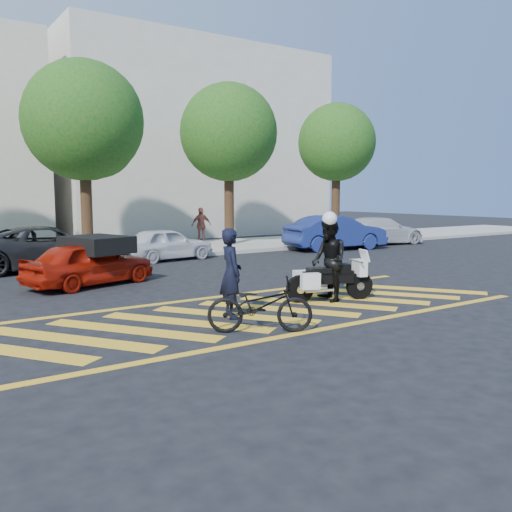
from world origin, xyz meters
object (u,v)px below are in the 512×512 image
parked_right (336,233)px  parked_far_right (380,231)px  officer_bike (231,273)px  police_motorcycle (329,279)px  red_convertible (90,263)px  parked_mid_left (49,248)px  parked_mid_right (166,244)px  bicycle (260,305)px  officer_moto (329,260)px

parked_right → parked_far_right: 3.58m
officer_bike → parked_far_right: (14.17, 9.34, -0.24)m
police_motorcycle → red_convertible: (-3.99, 5.18, 0.10)m
parked_far_right → parked_mid_left: bearing=96.0°
parked_mid_right → parked_right: 7.85m
officer_bike → police_motorcycle: (2.77, 0.18, -0.39)m
bicycle → parked_mid_left: size_ratio=0.37×
police_motorcycle → officer_bike: bearing=-158.7°
parked_mid_right → officer_bike: bearing=155.9°
police_motorcycle → officer_moto: bearing=-129.5°
police_motorcycle → parked_far_right: parked_far_right is taller
parked_right → bicycle: bearing=140.1°
officer_moto → parked_right: size_ratio=0.42×
bicycle → parked_right: (10.83, 9.97, 0.26)m
red_convertible → parked_mid_left: (-0.12, 3.97, 0.10)m
bicycle → parked_right: bearing=-15.8°
officer_moto → red_convertible: size_ratio=0.54×
bicycle → police_motorcycle: (2.94, 1.47, 0.02)m
red_convertible → parked_right: (11.88, 3.31, 0.15)m
police_motorcycle → red_convertible: bearing=145.0°
parked_right → officer_moto: bearing=144.6°
bicycle → parked_far_right: (14.35, 10.63, 0.17)m
red_convertible → parked_mid_left: size_ratio=0.70×
red_convertible → parked_mid_right: bearing=-63.4°
parked_mid_right → parked_far_right: (11.34, 0.00, 0.05)m
officer_moto → parked_mid_right: size_ratio=0.54×
parked_mid_right → officer_moto: bearing=172.3°
police_motorcycle → parked_mid_right: size_ratio=0.58×
bicycle → parked_right: 14.72m
parked_mid_right → police_motorcycle: bearing=172.4°
police_motorcycle → parked_far_right: bearing=56.2°
police_motorcycle → parked_mid_right: bearing=107.0°
officer_moto → parked_mid_right: (0.09, 9.17, -0.35)m
parked_far_right → bicycle: bearing=132.5°
parked_mid_left → officer_bike: bearing=-171.1°
officer_bike → parked_far_right: size_ratio=0.40×
red_convertible → officer_bike: bearing=175.0°
police_motorcycle → parked_far_right: size_ratio=0.45×
officer_bike → parked_mid_right: 9.77m
bicycle → police_motorcycle: 3.29m
bicycle → parked_mid_left: bearing=37.9°
bicycle → police_motorcycle: bicycle is taller
officer_bike → bicycle: size_ratio=0.96×
officer_bike → parked_mid_right: size_ratio=0.51×
bicycle → parked_mid_right: 11.05m
red_convertible → parked_right: size_ratio=0.78×
officer_moto → parked_mid_left: bearing=-138.5°
red_convertible → parked_mid_left: parked_mid_left is taller
officer_bike → red_convertible: size_ratio=0.50×
police_motorcycle → parked_mid_right: parked_mid_right is taller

